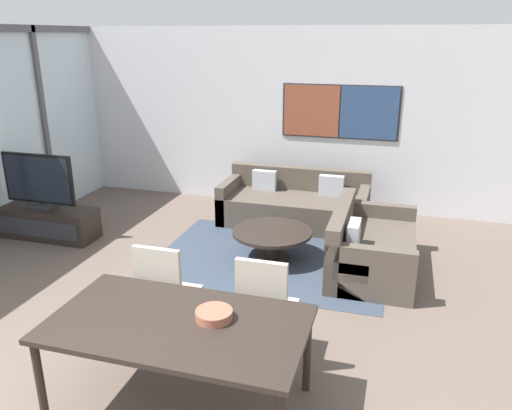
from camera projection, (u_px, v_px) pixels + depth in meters
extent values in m
cube|color=silver|center=(281.00, 119.00, 7.94)|extent=(7.75, 0.06, 2.80)
cube|color=#2D2D33|center=(340.00, 112.00, 7.61)|extent=(1.79, 0.01, 0.82)
cube|color=brown|center=(311.00, 111.00, 7.72)|extent=(0.85, 0.02, 0.78)
cube|color=navy|center=(369.00, 113.00, 7.48)|extent=(0.85, 0.02, 0.78)
cube|color=#515156|center=(44.00, 123.00, 7.53)|extent=(0.07, 0.08, 2.80)
cube|color=#333D4C|center=(272.00, 258.00, 6.28)|extent=(2.83, 2.09, 0.01)
cube|color=black|center=(45.00, 222.00, 6.89)|extent=(1.49, 0.47, 0.42)
cube|color=#2D2D33|center=(33.00, 228.00, 6.68)|extent=(1.37, 0.01, 0.23)
cube|color=#2D2D33|center=(42.00, 206.00, 6.82)|extent=(0.36, 0.20, 0.05)
cube|color=#2D2D33|center=(42.00, 201.00, 6.80)|extent=(0.06, 0.03, 0.08)
cube|color=black|center=(38.00, 179.00, 6.69)|extent=(1.06, 0.04, 0.68)
cube|color=black|center=(37.00, 179.00, 6.67)|extent=(0.99, 0.01, 0.61)
cube|color=#51473D|center=(294.00, 210.00, 7.37)|extent=(2.13, 0.94, 0.42)
cube|color=#51473D|center=(299.00, 191.00, 7.67)|extent=(2.13, 0.16, 0.76)
cube|color=#51473D|center=(230.00, 198.00, 7.60)|extent=(0.14, 0.94, 0.60)
cube|color=#51473D|center=(363.00, 211.00, 7.07)|extent=(0.14, 0.94, 0.60)
cube|color=#B2B7C1|center=(264.00, 180.00, 7.58)|extent=(0.36, 0.12, 0.30)
cube|color=#B2B7C1|center=(331.00, 186.00, 7.31)|extent=(0.36, 0.12, 0.30)
cube|color=#51473D|center=(373.00, 254.00, 5.89)|extent=(0.94, 1.60, 0.42)
cube|color=#51473D|center=(341.00, 237.00, 5.94)|extent=(0.16, 1.60, 0.76)
cube|color=#51473D|center=(369.00, 274.00, 5.20)|extent=(0.94, 0.14, 0.60)
cube|color=#51473D|center=(377.00, 225.00, 6.53)|extent=(0.94, 0.14, 0.60)
cube|color=#B2B7C1|center=(354.00, 235.00, 5.50)|extent=(0.12, 0.36, 0.30)
cylinder|color=black|center=(272.00, 257.00, 6.27)|extent=(0.45, 0.45, 0.03)
cylinder|color=black|center=(272.00, 246.00, 6.22)|extent=(0.18, 0.18, 0.34)
cylinder|color=black|center=(272.00, 232.00, 6.16)|extent=(0.99, 0.99, 0.04)
cube|color=black|center=(178.00, 324.00, 3.55)|extent=(1.85, 1.02, 0.04)
cylinder|color=black|center=(40.00, 384.00, 3.49)|extent=(0.06, 0.06, 0.70)
cylinder|color=black|center=(110.00, 318.00, 4.31)|extent=(0.06, 0.06, 0.70)
cylinder|color=black|center=(307.00, 352.00, 3.85)|extent=(0.06, 0.06, 0.70)
cube|color=#B2A899|center=(170.00, 296.00, 4.47)|extent=(0.46, 0.46, 0.06)
cube|color=#B2A899|center=(158.00, 277.00, 4.19)|extent=(0.42, 0.05, 0.53)
cylinder|color=black|center=(141.00, 327.00, 4.42)|extent=(0.04, 0.04, 0.41)
cylinder|color=black|center=(183.00, 335.00, 4.32)|extent=(0.04, 0.04, 0.41)
cylinder|color=black|center=(162.00, 305.00, 4.79)|extent=(0.04, 0.04, 0.41)
cylinder|color=black|center=(200.00, 311.00, 4.68)|extent=(0.04, 0.04, 0.41)
cube|color=#B2A899|center=(268.00, 311.00, 4.24)|extent=(0.46, 0.46, 0.06)
cube|color=#B2A899|center=(261.00, 291.00, 3.96)|extent=(0.42, 0.05, 0.53)
cylinder|color=black|center=(238.00, 344.00, 4.19)|extent=(0.04, 0.04, 0.41)
cylinder|color=black|center=(285.00, 352.00, 4.08)|extent=(0.04, 0.04, 0.41)
cylinder|color=black|center=(252.00, 319.00, 4.55)|extent=(0.04, 0.04, 0.41)
cylinder|color=black|center=(295.00, 326.00, 4.44)|extent=(0.04, 0.04, 0.41)
cylinder|color=#995642|center=(214.00, 315.00, 3.56)|extent=(0.27, 0.27, 0.07)
torus|color=#995642|center=(214.00, 311.00, 3.55)|extent=(0.27, 0.27, 0.02)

